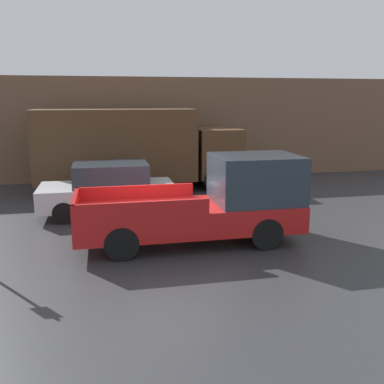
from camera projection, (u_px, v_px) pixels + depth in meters
ground_plane at (165, 239)px, 11.43m from camera, size 60.00×60.00×0.00m
building_wall at (136, 129)px, 19.35m from camera, size 28.00×0.15×4.62m
pickup_truck at (212, 203)px, 11.03m from camera, size 5.72×2.00×2.25m
car at (109, 189)px, 13.74m from camera, size 4.25×1.94×1.66m
delivery_truck at (133, 146)px, 17.32m from camera, size 8.20×2.62×3.27m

